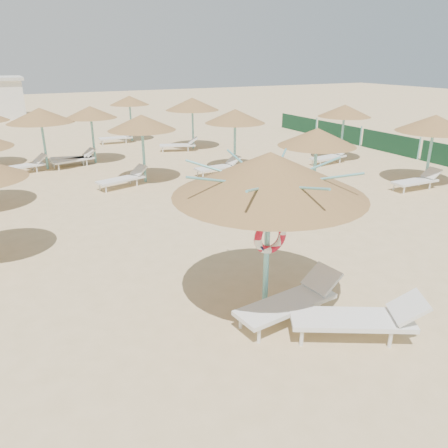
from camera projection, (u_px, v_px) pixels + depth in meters
name	position (u px, v px, depth m)	size (l,w,h in m)	color
ground	(269.00, 305.00, 9.01)	(120.00, 120.00, 0.00)	#D5B582
main_palapa	(270.00, 175.00, 7.90)	(3.59, 3.59, 3.22)	#6BB9B9
lounger_main_a	(292.00, 300.00, 8.45)	(2.32, 0.94, 0.82)	white
lounger_main_b	(360.00, 318.00, 7.85)	(2.39, 1.76, 0.85)	white
palapa_field	(161.00, 120.00, 18.21)	(19.49, 17.48, 2.72)	#6BB9B9
windbreak_fence	(390.00, 143.00, 23.08)	(0.08, 19.84, 1.10)	#1A4F2D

